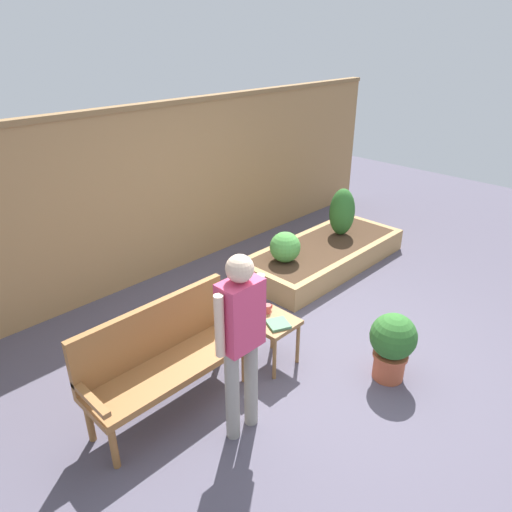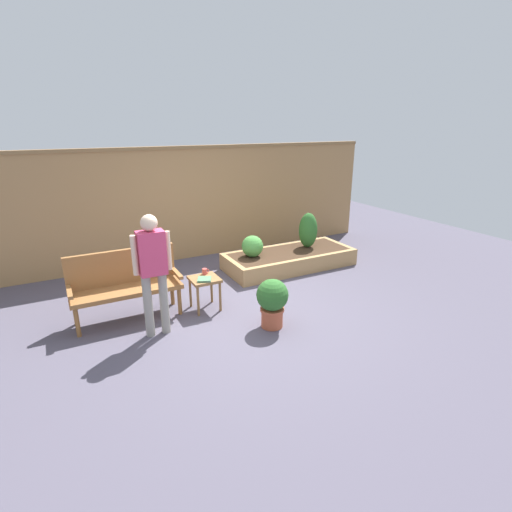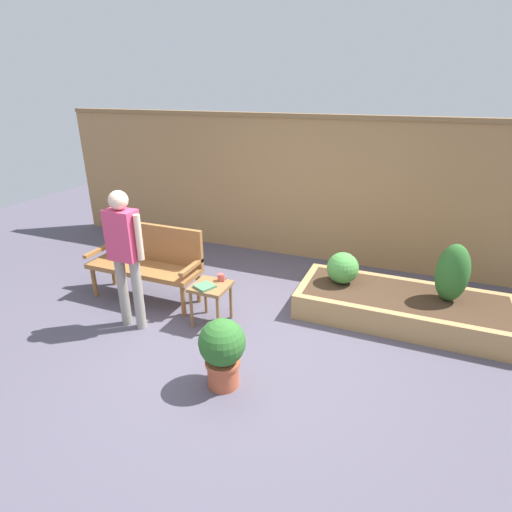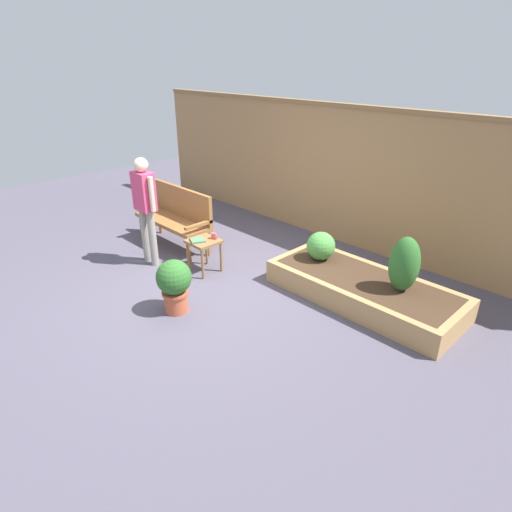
# 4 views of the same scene
# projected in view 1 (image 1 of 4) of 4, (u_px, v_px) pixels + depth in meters

# --- Properties ---
(ground_plane) EXTENTS (14.00, 14.00, 0.00)m
(ground_plane) POSITION_uv_depth(u_px,v_px,m) (320.00, 356.00, 4.66)
(ground_plane) COLOR #514C5B
(fence_back) EXTENTS (8.40, 0.14, 2.16)m
(fence_back) POSITION_uv_depth(u_px,v_px,m) (158.00, 192.00, 5.81)
(fence_back) COLOR #A37A4C
(fence_back) RESTS_ON ground_plane
(garden_bench) EXTENTS (1.44, 0.48, 0.94)m
(garden_bench) POSITION_uv_depth(u_px,v_px,m) (163.00, 351.00, 3.84)
(garden_bench) COLOR #936033
(garden_bench) RESTS_ON ground_plane
(side_table) EXTENTS (0.40, 0.40, 0.48)m
(side_table) POSITION_uv_depth(u_px,v_px,m) (274.00, 328.00, 4.40)
(side_table) COLOR olive
(side_table) RESTS_ON ground_plane
(cup_on_table) EXTENTS (0.11, 0.07, 0.08)m
(cup_on_table) POSITION_uv_depth(u_px,v_px,m) (268.00, 309.00, 4.47)
(cup_on_table) COLOR #CC4C47
(cup_on_table) RESTS_ON side_table
(book_on_table) EXTENTS (0.25, 0.25, 0.03)m
(book_on_table) POSITION_uv_depth(u_px,v_px,m) (278.00, 324.00, 4.28)
(book_on_table) COLOR #4C7A56
(book_on_table) RESTS_ON side_table
(potted_boxwood) EXTENTS (0.42, 0.42, 0.66)m
(potted_boxwood) POSITION_uv_depth(u_px,v_px,m) (392.00, 343.00, 4.21)
(potted_boxwood) COLOR #B75638
(potted_boxwood) RESTS_ON ground_plane
(raised_planter_bed) EXTENTS (2.40, 1.00, 0.30)m
(raised_planter_bed) POSITION_uv_depth(u_px,v_px,m) (324.00, 255.00, 6.37)
(raised_planter_bed) COLOR #AD8451
(raised_planter_bed) RESTS_ON ground_plane
(shrub_near_bench) EXTENTS (0.38, 0.38, 0.38)m
(shrub_near_bench) POSITION_uv_depth(u_px,v_px,m) (285.00, 247.00, 5.79)
(shrub_near_bench) COLOR brown
(shrub_near_bench) RESTS_ON raised_planter_bed
(shrub_far_corner) EXTENTS (0.35, 0.35, 0.67)m
(shrub_far_corner) POSITION_uv_depth(u_px,v_px,m) (342.00, 212.00, 6.49)
(shrub_far_corner) COLOR brown
(shrub_far_corner) RESTS_ON raised_planter_bed
(person_by_bench) EXTENTS (0.47, 0.20, 1.56)m
(person_by_bench) POSITION_uv_depth(u_px,v_px,m) (241.00, 333.00, 3.41)
(person_by_bench) COLOR gray
(person_by_bench) RESTS_ON ground_plane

